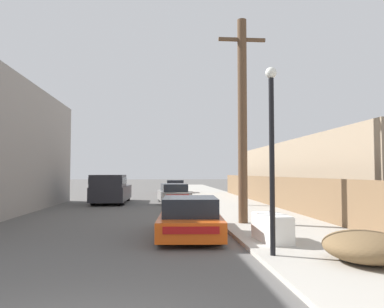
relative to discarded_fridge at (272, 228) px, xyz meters
The scene contains 12 objects.
sidewalk_curb 17.38m from the discarded_fridge, 85.77° to the left, with size 4.20×63.00×0.12m, color #ADA89E.
discarded_fridge is the anchor object (origin of this frame).
parked_sports_car_red 2.69m from the discarded_fridge, 142.07° to the left, with size 2.13×4.68×1.24m.
car_parked_mid 14.92m from the discarded_fridge, 98.58° to the left, with size 2.17×4.46×1.26m.
car_parked_far 25.76m from the discarded_fridge, 93.84° to the left, with size 1.92×4.23×1.29m.
pickup_truck 15.77m from the discarded_fridge, 113.53° to the left, with size 2.11×5.65×1.85m.
utility_pole 5.17m from the discarded_fridge, 89.58° to the left, with size 1.80×0.35×7.72m.
street_lamp 2.80m from the discarded_fridge, 105.77° to the right, with size 0.26×0.26×4.31m.
brush_pile 2.81m from the discarded_fridge, 63.99° to the right, with size 1.66×1.94×0.66m.
wooden_fence 9.20m from the discarded_fridge, 69.41° to the left, with size 0.08×32.77×1.65m, color brown.
building_right_house 14.84m from the discarded_fridge, 61.12° to the left, with size 6.00×22.88×3.82m, color gray.
pedestrian 11.49m from the discarded_fridge, 81.86° to the left, with size 0.34×0.34×1.80m.
Camera 1 is at (1.03, -3.92, 1.99)m, focal length 35.00 mm.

